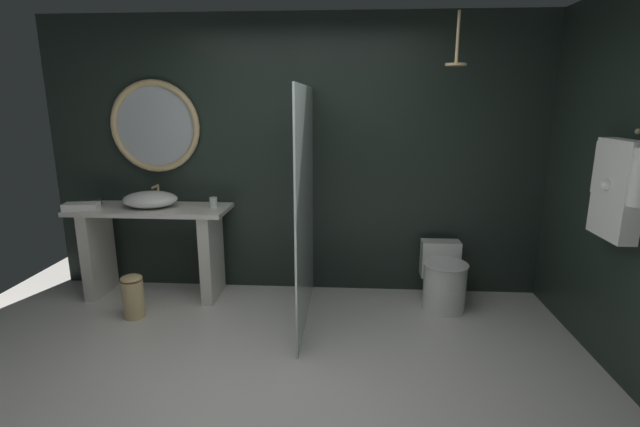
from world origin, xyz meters
name	(u,v)px	position (x,y,z in m)	size (l,w,h in m)	color
ground_plane	(266,402)	(0.00, 0.00, 0.00)	(5.76, 5.76, 0.00)	silver
back_wall_panel	(298,158)	(0.00, 1.90, 1.30)	(4.80, 0.10, 2.60)	#1E2823
side_wall_right	(621,180)	(2.35, 0.76, 1.30)	(0.10, 2.47, 2.60)	#1E2823
vanity_counter	(153,241)	(-1.34, 1.56, 0.54)	(1.44, 0.54, 0.87)	silver
vessel_sink	(150,199)	(-1.34, 1.56, 0.94)	(0.50, 0.41, 0.18)	white
tumbler_cup	(213,202)	(-0.76, 1.60, 0.92)	(0.07, 0.07, 0.09)	silver
tissue_box	(90,203)	(-1.91, 1.56, 0.90)	(0.15, 0.14, 0.07)	#282D28
round_wall_mirror	(155,126)	(-1.34, 1.81, 1.59)	(0.86, 0.06, 0.86)	#D6B77F
shower_glass_panel	(305,208)	(0.14, 1.17, 0.97)	(0.02, 1.35, 1.95)	silver
rain_shower_head	(456,57)	(1.31, 1.36, 2.16)	(0.17, 0.17, 0.41)	#D6B77F
hanging_bathrobe	(618,186)	(2.21, 0.53, 1.30)	(0.20, 0.55, 0.71)	#D6B77F
toilet	(443,279)	(1.36, 1.49, 0.26)	(0.39, 0.57, 0.56)	white
waste_bin	(133,296)	(-1.35, 1.08, 0.19)	(0.18, 0.18, 0.38)	#D6B77F
folded_hand_towel	(81,207)	(-1.90, 1.39, 0.90)	(0.29, 0.15, 0.07)	white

